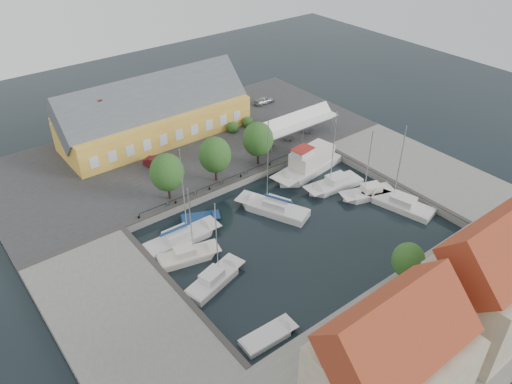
% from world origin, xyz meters
% --- Properties ---
extents(ground, '(140.00, 140.00, 0.00)m').
position_xyz_m(ground, '(0.00, 0.00, 0.00)').
color(ground, black).
rests_on(ground, ground).
extents(north_quay, '(56.00, 26.00, 1.00)m').
position_xyz_m(north_quay, '(0.00, 23.00, 0.50)').
color(north_quay, '#2D2D30').
rests_on(north_quay, ground).
extents(west_quay, '(12.00, 24.00, 1.00)m').
position_xyz_m(west_quay, '(-22.00, -2.00, 0.50)').
color(west_quay, slate).
rests_on(west_quay, ground).
extents(east_quay, '(12.00, 24.00, 1.00)m').
position_xyz_m(east_quay, '(22.00, -2.00, 0.50)').
color(east_quay, slate).
rests_on(east_quay, ground).
extents(south_bank, '(56.00, 14.00, 1.00)m').
position_xyz_m(south_bank, '(0.00, -21.00, 0.50)').
color(south_bank, slate).
rests_on(south_bank, ground).
extents(quay_edge_fittings, '(56.00, 24.72, 0.40)m').
position_xyz_m(quay_edge_fittings, '(0.02, 4.75, 1.06)').
color(quay_edge_fittings, '#383533').
rests_on(quay_edge_fittings, north_quay).
extents(warehouse, '(28.56, 14.00, 9.55)m').
position_xyz_m(warehouse, '(-2.60, 28.36, 4.43)').
color(warehouse, gold).
rests_on(warehouse, north_quay).
extents(tent_canopy, '(14.00, 4.00, 2.83)m').
position_xyz_m(tent_canopy, '(14.00, 14.50, 3.68)').
color(tent_canopy, white).
rests_on(tent_canopy, north_quay).
extents(quay_trees, '(18.20, 4.20, 6.30)m').
position_xyz_m(quay_trees, '(-2.00, 12.00, 4.88)').
color(quay_trees, black).
rests_on(quay_trees, north_quay).
extents(car_silver, '(3.81, 1.59, 1.29)m').
position_xyz_m(car_silver, '(18.53, 27.54, 1.65)').
color(car_silver, '#94979B').
rests_on(car_silver, north_quay).
extents(car_red, '(3.08, 4.61, 1.44)m').
position_xyz_m(car_red, '(-6.46, 19.54, 1.72)').
color(car_red, maroon).
rests_on(car_red, north_quay).
extents(center_sailboat, '(6.34, 9.56, 12.82)m').
position_xyz_m(center_sailboat, '(0.41, 2.93, 0.36)').
color(center_sailboat, silver).
rests_on(center_sailboat, ground).
extents(trawler, '(12.17, 5.17, 5.00)m').
position_xyz_m(trawler, '(10.46, 7.46, 1.02)').
color(trawler, silver).
rests_on(trawler, ground).
extents(east_boat_a, '(8.54, 3.69, 11.74)m').
position_xyz_m(east_boat_a, '(10.41, 2.32, 0.26)').
color(east_boat_a, silver).
rests_on(east_boat_a, ground).
extents(east_boat_b, '(7.68, 4.60, 10.22)m').
position_xyz_m(east_boat_b, '(12.37, -1.94, 0.26)').
color(east_boat_b, silver).
rests_on(east_boat_b, ground).
extents(east_boat_c, '(4.86, 9.45, 11.57)m').
position_xyz_m(east_boat_c, '(13.60, -5.91, 0.26)').
color(east_boat_c, silver).
rests_on(east_boat_c, ground).
extents(west_boat_a, '(9.43, 2.81, 12.28)m').
position_xyz_m(west_boat_a, '(-11.67, 5.07, 0.27)').
color(west_boat_a, silver).
rests_on(west_boat_a, ground).
extents(west_boat_b, '(7.20, 3.89, 9.66)m').
position_xyz_m(west_boat_b, '(-12.61, 1.98, 0.26)').
color(west_boat_b, beige).
rests_on(west_boat_b, ground).
extents(west_boat_c, '(7.68, 4.29, 10.16)m').
position_xyz_m(west_boat_c, '(-12.37, -2.88, 0.26)').
color(west_boat_c, silver).
rests_on(west_boat_c, ground).
extents(launch_sw, '(5.67, 2.31, 0.98)m').
position_xyz_m(launch_sw, '(-12.52, -11.86, 0.09)').
color(launch_sw, silver).
rests_on(launch_sw, ground).
extents(launch_nw, '(5.02, 3.68, 0.88)m').
position_xyz_m(launch_nw, '(-7.75, 7.15, 0.09)').
color(launch_nw, navy).
rests_on(launch_nw, ground).
extents(townhouses, '(36.30, 8.50, 12.00)m').
position_xyz_m(townhouses, '(1.93, -23.24, 5.82)').
color(townhouses, '#C4B996').
rests_on(townhouses, south_bank).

